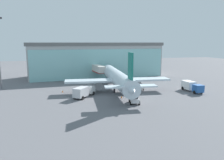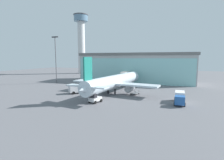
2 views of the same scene
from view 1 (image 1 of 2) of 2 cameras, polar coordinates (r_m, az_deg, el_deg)
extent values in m
plane|color=slate|center=(54.31, 3.18, -4.35)|extent=(240.00, 240.00, 0.00)
cube|color=#ABABAB|center=(87.03, -4.26, 4.99)|extent=(50.88, 16.89, 12.01)
cube|color=#8DCCCD|center=(79.71, -2.96, 4.13)|extent=(49.31, 2.20, 10.81)
cube|color=slate|center=(86.73, -4.32, 9.34)|extent=(51.90, 17.23, 1.20)
cube|color=silver|center=(77.62, -4.13, 3.12)|extent=(3.54, 14.01, 2.40)
cube|color=red|center=(77.75, -4.12, 2.36)|extent=(3.58, 14.02, 0.30)
cylinder|color=#4C4C51|center=(82.92, -5.17, 1.63)|extent=(0.70, 0.70, 3.08)
cylinder|color=silver|center=(60.46, 1.29, 0.61)|extent=(7.35, 32.78, 4.03)
cone|color=silver|center=(76.33, -1.03, 2.53)|extent=(4.31, 3.40, 4.03)
cone|color=silver|center=(44.87, 5.25, -2.66)|extent=(4.02, 4.35, 3.62)
cube|color=silver|center=(58.95, 1.59, -0.02)|extent=(28.53, 7.08, 0.50)
cube|color=silver|center=(45.69, 4.94, -1.66)|extent=(11.19, 3.52, 0.30)
cube|color=#197266|center=(45.53, 4.86, 3.66)|extent=(0.69, 3.22, 5.59)
cylinder|color=gray|center=(58.89, -3.64, -1.38)|extent=(2.42, 3.40, 2.10)
cylinder|color=gray|center=(60.93, 6.45, -1.05)|extent=(2.42, 3.40, 2.10)
cylinder|color=black|center=(58.23, 0.61, -2.56)|extent=(0.50, 0.50, 1.60)
cylinder|color=black|center=(58.70, 2.93, -2.47)|extent=(0.50, 0.50, 1.60)
cylinder|color=black|center=(73.81, -0.67, 0.08)|extent=(0.40, 0.40, 1.60)
cube|color=silver|center=(56.29, -5.86, -2.42)|extent=(3.10, 3.10, 1.90)
cube|color=silver|center=(52.75, -8.13, -3.13)|extent=(4.24, 4.49, 2.20)
cylinder|color=black|center=(57.04, -6.81, -3.25)|extent=(0.80, 0.89, 0.90)
cylinder|color=black|center=(55.97, -4.87, -3.47)|extent=(0.80, 0.89, 0.90)
cylinder|color=black|center=(52.77, -9.70, -4.40)|extent=(0.80, 0.89, 0.90)
cylinder|color=black|center=(51.61, -7.65, -4.66)|extent=(0.80, 0.89, 0.90)
cube|color=#2659A5|center=(61.25, 21.60, -2.07)|extent=(2.23, 2.23, 1.90)
cube|color=white|center=(64.51, 19.33, -1.22)|extent=(2.26, 4.03, 2.20)
cylinder|color=black|center=(62.12, 22.35, -2.85)|extent=(0.31, 0.90, 0.90)
cylinder|color=black|center=(60.78, 20.72, -3.02)|extent=(0.31, 0.90, 0.90)
cylinder|color=black|center=(66.15, 19.55, -1.94)|extent=(0.31, 0.90, 0.90)
cylinder|color=black|center=(64.89, 17.97, -2.07)|extent=(0.31, 0.90, 0.90)
cube|color=slate|center=(62.32, 7.45, -2.08)|extent=(2.26, 3.11, 0.16)
cylinder|color=black|center=(63.37, 6.65, -2.15)|extent=(0.23, 0.46, 0.44)
cylinder|color=slate|center=(63.20, 6.67, -1.41)|extent=(0.08, 0.08, 0.90)
cylinder|color=black|center=(63.57, 7.94, -2.14)|extent=(0.23, 0.46, 0.44)
cylinder|color=slate|center=(63.41, 7.96, -1.40)|extent=(0.08, 0.08, 0.90)
cylinder|color=black|center=(61.20, 6.93, -2.58)|extent=(0.23, 0.46, 0.44)
cylinder|color=slate|center=(61.03, 6.94, -1.82)|extent=(0.08, 0.08, 0.90)
cylinder|color=black|center=(61.41, 8.26, -2.57)|extent=(0.23, 0.46, 0.44)
cylinder|color=slate|center=(61.24, 8.28, -1.81)|extent=(0.08, 0.08, 0.90)
cube|color=silver|center=(48.36, 5.84, -5.13)|extent=(2.48, 3.52, 0.90)
cube|color=#26262B|center=(47.51, 5.97, -4.22)|extent=(1.59, 1.29, 1.00)
cylinder|color=black|center=(49.42, 4.61, -5.32)|extent=(0.52, 0.86, 0.80)
cylinder|color=black|center=(49.68, 6.68, -5.28)|extent=(0.52, 0.86, 0.80)
cylinder|color=black|center=(47.28, 4.94, -6.02)|extent=(0.52, 0.86, 0.80)
cylinder|color=black|center=(47.55, 7.11, -5.97)|extent=(0.52, 0.86, 0.80)
cone|color=orange|center=(52.75, 2.53, -4.47)|extent=(0.36, 0.36, 0.55)
cone|color=orange|center=(60.23, -12.78, -2.90)|extent=(0.36, 0.36, 0.55)
camera|label=2|loc=(37.27, 65.35, 0.61)|focal=28.00mm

